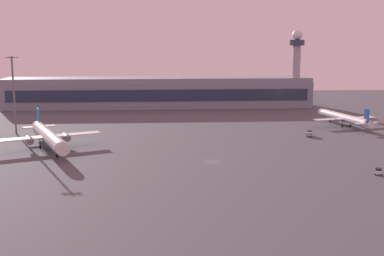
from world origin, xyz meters
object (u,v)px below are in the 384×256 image
(cargo_loader, at_px, (309,133))
(control_tower, at_px, (296,63))
(airplane_mid_apron, at_px, (344,118))
(apron_light_west, at_px, (14,91))
(airplane_taxiway_distant, at_px, (48,137))
(pushback_tug, at_px, (378,171))

(cargo_loader, bearing_deg, control_tower, 98.13)
(airplane_mid_apron, xyz_separation_m, apron_light_west, (-137.16, -8.75, 13.78))
(airplane_mid_apron, distance_m, cargo_loader, 30.42)
(airplane_mid_apron, height_order, apron_light_west, apron_light_west)
(cargo_loader, relative_size, apron_light_west, 0.15)
(airplane_taxiway_distant, xyz_separation_m, airplane_mid_apron, (118.15, 37.83, -0.91))
(airplane_taxiway_distant, height_order, cargo_loader, airplane_taxiway_distant)
(apron_light_west, bearing_deg, airplane_taxiway_distant, -56.83)
(pushback_tug, bearing_deg, apron_light_west, -4.73)
(pushback_tug, distance_m, apron_light_west, 137.34)
(control_tower, xyz_separation_m, apron_light_west, (-131.68, -68.33, -6.90))
(control_tower, xyz_separation_m, pushback_tug, (-13.49, -136.34, -23.22))
(airplane_taxiway_distant, xyz_separation_m, pushback_tug, (99.18, -38.93, -3.46))
(control_tower, relative_size, airplane_taxiway_distant, 0.95)
(control_tower, relative_size, airplane_mid_apron, 1.15)
(pushback_tug, relative_size, apron_light_west, 0.11)
(airplane_taxiway_distant, height_order, airplane_mid_apron, airplane_taxiway_distant)
(airplane_mid_apron, xyz_separation_m, pushback_tug, (-18.97, -76.77, -2.55))
(cargo_loader, distance_m, pushback_tug, 55.70)
(control_tower, relative_size, cargo_loader, 9.28)
(apron_light_west, bearing_deg, airplane_mid_apron, 3.65)
(airplane_taxiway_distant, distance_m, pushback_tug, 106.61)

